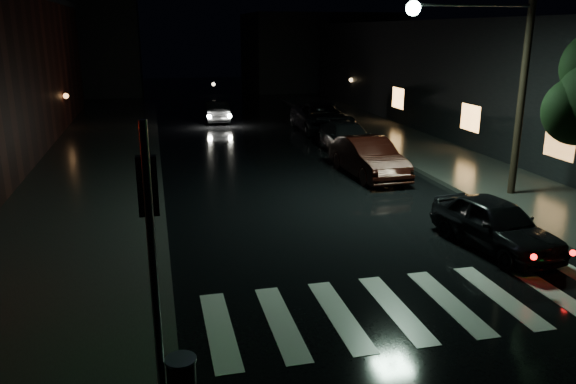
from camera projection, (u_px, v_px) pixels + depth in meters
ground at (287, 335)px, 10.46m from camera, size 120.00×120.00×0.00m
sidewalk_left at (84, 171)px, 22.40m from camera, size 6.00×44.00×0.15m
sidewalk_right at (428, 152)px, 25.76m from camera, size 4.00×44.00×0.15m
building_right at (516, 78)px, 30.25m from camera, size 10.00×40.00×6.00m
building_far_left at (58, 48)px, 49.16m from camera, size 14.00×10.00×8.00m
building_far_right at (320, 51)px, 54.66m from camera, size 14.00×10.00×7.00m
crosswalk at (422, 305)px, 11.60m from camera, size 9.00×3.00×0.01m
signal_pole_corner at (167, 310)px, 8.19m from camera, size 0.68×0.61×4.20m
utility_pole at (508, 59)px, 17.70m from camera, size 4.92×0.44×8.00m
parked_car_a at (495, 224)px, 14.48m from camera, size 2.08×4.10×1.34m
parked_car_b at (368, 157)px, 21.64m from camera, size 1.81×4.63×1.50m
parked_car_c at (347, 138)px, 25.84m from camera, size 2.01×4.79×1.38m
parked_car_d at (322, 118)px, 31.11m from camera, size 2.89×5.87×1.60m
oncoming_car at (217, 111)px, 34.78m from camera, size 1.55×3.99×1.30m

